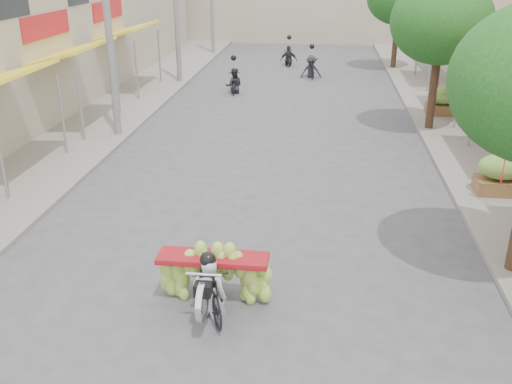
# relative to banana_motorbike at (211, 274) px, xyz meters

# --- Properties ---
(sidewalk_left) EXTENTS (4.00, 60.00, 0.12)m
(sidewalk_left) POSITION_rel_banana_motorbike_xyz_m (-6.73, 12.84, -0.63)
(sidewalk_left) COLOR gray
(sidewalk_left) RESTS_ON ground
(sidewalk_right) EXTENTS (4.00, 60.00, 0.12)m
(sidewalk_right) POSITION_rel_banana_motorbike_xyz_m (7.27, 12.84, -0.63)
(sidewalk_right) COLOR gray
(sidewalk_right) RESTS_ON ground
(utility_pole_mid) EXTENTS (0.60, 0.24, 8.00)m
(utility_pole_mid) POSITION_rel_banana_motorbike_xyz_m (-5.13, 9.84, 3.34)
(utility_pole_mid) COLOR slate
(utility_pole_mid) RESTS_ON ground
(street_tree_mid) EXTENTS (3.40, 3.40, 5.25)m
(street_tree_mid) POSITION_rel_banana_motorbike_xyz_m (5.67, 11.84, 3.09)
(street_tree_mid) COLOR #3A2719
(street_tree_mid) RESTS_ON ground
(produce_crate_mid) EXTENTS (1.20, 0.88, 1.16)m
(produce_crate_mid) POSITION_rel_banana_motorbike_xyz_m (6.47, 5.84, 0.02)
(produce_crate_mid) COLOR brown
(produce_crate_mid) RESTS_ON ground
(produce_crate_far) EXTENTS (1.20, 0.88, 1.16)m
(produce_crate_far) POSITION_rel_banana_motorbike_xyz_m (6.47, 13.84, 0.02)
(produce_crate_far) COLOR brown
(produce_crate_far) RESTS_ON ground
(banana_motorbike) EXTENTS (2.20, 1.88, 2.06)m
(banana_motorbike) POSITION_rel_banana_motorbike_xyz_m (0.00, 0.00, 0.00)
(banana_motorbike) COLOR black
(banana_motorbike) RESTS_ON ground
(pedestrian) EXTENTS (0.94, 0.67, 1.73)m
(pedestrian) POSITION_rel_banana_motorbike_xyz_m (6.33, 14.03, 0.30)
(pedestrian) COLOR silver
(pedestrian) RESTS_ON ground
(bg_motorbike_a) EXTENTS (0.84, 1.57, 1.95)m
(bg_motorbike_a) POSITION_rel_banana_motorbike_xyz_m (-2.17, 17.08, 0.07)
(bg_motorbike_a) COLOR black
(bg_motorbike_a) RESTS_ON ground
(bg_motorbike_b) EXTENTS (1.13, 1.94, 1.95)m
(bg_motorbike_b) POSITION_rel_banana_motorbike_xyz_m (1.23, 20.95, 0.14)
(bg_motorbike_b) COLOR black
(bg_motorbike_b) RESTS_ON ground
(bg_motorbike_c) EXTENTS (1.02, 1.48, 1.95)m
(bg_motorbike_c) POSITION_rel_banana_motorbike_xyz_m (-0.11, 24.25, 0.14)
(bg_motorbike_c) COLOR black
(bg_motorbike_c) RESTS_ON ground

